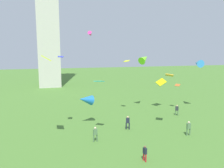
{
  "coord_description": "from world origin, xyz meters",
  "views": [
    {
      "loc": [
        -8.69,
        -10.16,
        10.6
      ],
      "look_at": [
        -1.87,
        15.78,
        6.46
      ],
      "focal_mm": 36.09,
      "sensor_mm": 36.0,
      "label": 1
    }
  ],
  "objects_px": {
    "person_1": "(128,122)",
    "kite_flying_7": "(127,61)",
    "person_0": "(177,109)",
    "kite_flying_1": "(46,58)",
    "kite_flying_9": "(178,85)",
    "kite_flying_2": "(144,59)",
    "person_3": "(189,128)",
    "kite_flying_3": "(61,57)",
    "kite_flying_10": "(169,75)",
    "person_2": "(145,152)",
    "kite_flying_6": "(161,82)",
    "kite_flying_8": "(86,100)",
    "kite_flying_0": "(198,63)",
    "kite_flying_4": "(90,34)",
    "kite_flying_5": "(99,81)",
    "person_4": "(95,133)"
  },
  "relations": [
    {
      "from": "person_3",
      "to": "kite_flying_3",
      "type": "distance_m",
      "value": 18.06
    },
    {
      "from": "person_0",
      "to": "kite_flying_4",
      "type": "height_order",
      "value": "kite_flying_4"
    },
    {
      "from": "kite_flying_1",
      "to": "person_2",
      "type": "bearing_deg",
      "value": 55.2
    },
    {
      "from": "kite_flying_0",
      "to": "kite_flying_10",
      "type": "distance_m",
      "value": 13.08
    },
    {
      "from": "kite_flying_9",
      "to": "kite_flying_10",
      "type": "relative_size",
      "value": 0.59
    },
    {
      "from": "kite_flying_1",
      "to": "person_1",
      "type": "bearing_deg",
      "value": 104.3
    },
    {
      "from": "person_4",
      "to": "kite_flying_5",
      "type": "distance_m",
      "value": 6.13
    },
    {
      "from": "kite_flying_0",
      "to": "kite_flying_8",
      "type": "bearing_deg",
      "value": 17.49
    },
    {
      "from": "kite_flying_1",
      "to": "person_0",
      "type": "bearing_deg",
      "value": 108.32
    },
    {
      "from": "person_1",
      "to": "kite_flying_9",
      "type": "xyz_separation_m",
      "value": [
        11.74,
        7.52,
        3.34
      ]
    },
    {
      "from": "person_3",
      "to": "kite_flying_8",
      "type": "xyz_separation_m",
      "value": [
        -11.71,
        7.22,
        2.62
      ]
    },
    {
      "from": "person_2",
      "to": "kite_flying_0",
      "type": "xyz_separation_m",
      "value": [
        16.48,
        15.68,
        7.29
      ]
    },
    {
      "from": "kite_flying_0",
      "to": "kite_flying_10",
      "type": "height_order",
      "value": "kite_flying_0"
    },
    {
      "from": "kite_flying_0",
      "to": "kite_flying_3",
      "type": "height_order",
      "value": "kite_flying_3"
    },
    {
      "from": "kite_flying_2",
      "to": "kite_flying_10",
      "type": "bearing_deg",
      "value": 139.88
    },
    {
      "from": "kite_flying_0",
      "to": "kite_flying_3",
      "type": "distance_m",
      "value": 24.42
    },
    {
      "from": "kite_flying_3",
      "to": "kite_flying_7",
      "type": "bearing_deg",
      "value": 127.68
    },
    {
      "from": "kite_flying_7",
      "to": "kite_flying_9",
      "type": "height_order",
      "value": "kite_flying_7"
    },
    {
      "from": "kite_flying_2",
      "to": "kite_flying_9",
      "type": "height_order",
      "value": "kite_flying_2"
    },
    {
      "from": "person_3",
      "to": "kite_flying_2",
      "type": "height_order",
      "value": "kite_flying_2"
    },
    {
      "from": "person_0",
      "to": "kite_flying_1",
      "type": "distance_m",
      "value": 22.63
    },
    {
      "from": "person_3",
      "to": "kite_flying_0",
      "type": "xyz_separation_m",
      "value": [
        8.7,
        11.03,
        7.13
      ]
    },
    {
      "from": "kite_flying_5",
      "to": "kite_flying_8",
      "type": "relative_size",
      "value": 0.52
    },
    {
      "from": "kite_flying_4",
      "to": "kite_flying_2",
      "type": "bearing_deg",
      "value": 177.48
    },
    {
      "from": "kite_flying_1",
      "to": "person_3",
      "type": "bearing_deg",
      "value": 84.84
    },
    {
      "from": "kite_flying_1",
      "to": "kite_flying_6",
      "type": "height_order",
      "value": "kite_flying_1"
    },
    {
      "from": "person_2",
      "to": "kite_flying_6",
      "type": "distance_m",
      "value": 20.62
    },
    {
      "from": "kite_flying_0",
      "to": "kite_flying_6",
      "type": "distance_m",
      "value": 7.16
    },
    {
      "from": "kite_flying_4",
      "to": "person_1",
      "type": "bearing_deg",
      "value": 127.65
    },
    {
      "from": "person_3",
      "to": "kite_flying_4",
      "type": "height_order",
      "value": "kite_flying_4"
    },
    {
      "from": "kite_flying_2",
      "to": "kite_flying_4",
      "type": "relative_size",
      "value": 1.78
    },
    {
      "from": "kite_flying_9",
      "to": "kite_flying_3",
      "type": "bearing_deg",
      "value": -102.67
    },
    {
      "from": "kite_flying_7",
      "to": "kite_flying_1",
      "type": "bearing_deg",
      "value": 91.35
    },
    {
      "from": "person_1",
      "to": "kite_flying_7",
      "type": "bearing_deg",
      "value": 93.29
    },
    {
      "from": "kite_flying_10",
      "to": "kite_flying_3",
      "type": "bearing_deg",
      "value": -71.48
    },
    {
      "from": "person_0",
      "to": "kite_flying_9",
      "type": "xyz_separation_m",
      "value": [
        1.98,
        3.4,
        3.4
      ]
    },
    {
      "from": "kite_flying_5",
      "to": "kite_flying_8",
      "type": "height_order",
      "value": "kite_flying_5"
    },
    {
      "from": "person_1",
      "to": "kite_flying_2",
      "type": "distance_m",
      "value": 13.5
    },
    {
      "from": "person_1",
      "to": "kite_flying_5",
      "type": "height_order",
      "value": "kite_flying_5"
    },
    {
      "from": "kite_flying_0",
      "to": "person_4",
      "type": "bearing_deg",
      "value": 33.15
    },
    {
      "from": "kite_flying_3",
      "to": "kite_flying_6",
      "type": "distance_m",
      "value": 19.72
    },
    {
      "from": "kite_flying_2",
      "to": "kite_flying_7",
      "type": "distance_m",
      "value": 4.44
    },
    {
      "from": "kite_flying_1",
      "to": "kite_flying_3",
      "type": "bearing_deg",
      "value": 156.69
    },
    {
      "from": "person_4",
      "to": "kite_flying_3",
      "type": "relative_size",
      "value": 1.74
    },
    {
      "from": "kite_flying_2",
      "to": "kite_flying_1",
      "type": "bearing_deg",
      "value": 90.69
    },
    {
      "from": "kite_flying_8",
      "to": "kite_flying_6",
      "type": "bearing_deg",
      "value": 88.98
    },
    {
      "from": "person_0",
      "to": "person_2",
      "type": "bearing_deg",
      "value": -79.19
    },
    {
      "from": "kite_flying_3",
      "to": "kite_flying_8",
      "type": "xyz_separation_m",
      "value": [
        3.26,
        2.04,
        -6.06
      ]
    },
    {
      "from": "person_3",
      "to": "person_1",
      "type": "bearing_deg",
      "value": 147.59
    },
    {
      "from": "person_3",
      "to": "kite_flying_5",
      "type": "xyz_separation_m",
      "value": [
        -10.65,
        2.87,
        5.77
      ]
    }
  ]
}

